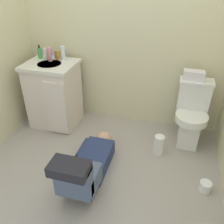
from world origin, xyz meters
The scene contains 14 objects.
ground_plane centered at (0.00, 0.00, -0.02)m, with size 2.94×2.92×0.04m, color #A09789.
wall_back centered at (0.00, 1.00, 1.20)m, with size 2.60×0.08×2.40m, color beige.
toilet centered at (0.88, 0.68, 0.37)m, with size 0.36×0.46×0.75m.
vanity_cabinet centered at (-0.79, 0.63, 0.42)m, with size 0.60×0.53×0.82m.
faucet centered at (-0.79, 0.78, 0.87)m, with size 0.02×0.02×0.10m, color silver.
person_plumber centered at (-0.04, -0.21, 0.18)m, with size 0.39×1.06×0.52m.
tissue_box centered at (0.84, 0.77, 0.80)m, with size 0.22×0.11×0.10m, color silver.
soap_dispenser centered at (-0.98, 0.76, 0.89)m, with size 0.06×0.06×0.17m.
bottle_white centered at (-0.89, 0.73, 0.89)m, with size 0.05×0.05×0.14m, color silver.
bottle_pink centered at (-0.82, 0.70, 0.90)m, with size 0.05×0.05×0.16m, color pink.
bottle_amber centered at (-0.75, 0.77, 0.88)m, with size 0.05×0.05×0.11m, color #BF852D.
bottle_clear centered at (-0.69, 0.78, 0.90)m, with size 0.05×0.05×0.16m, color silver.
paper_towel_roll centered at (0.58, 0.36, 0.11)m, with size 0.11×0.11×0.23m, color white.
toilet_paper_roll centered at (1.06, -0.06, 0.05)m, with size 0.11×0.11×0.10m, color white.
Camera 1 is at (0.65, -1.79, 1.82)m, focal length 38.94 mm.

